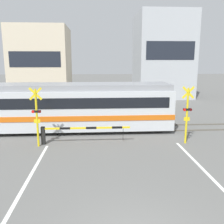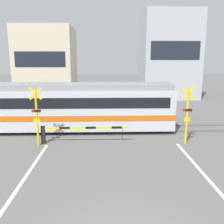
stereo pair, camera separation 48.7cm
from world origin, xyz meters
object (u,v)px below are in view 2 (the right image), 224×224
object	(u,v)px
commuter_train	(23,106)
pedestrian	(103,103)
crossing_signal_right	(187,113)
crossing_barrier_far	(140,110)
crossing_signal_left	(37,114)
crossing_barrier_near	(70,131)

from	to	relation	value
commuter_train	pedestrian	bearing A→B (deg)	45.73
crossing_signal_right	pedestrian	world-z (taller)	crossing_signal_right
commuter_train	pedestrian	xyz separation A→B (m)	(5.15, 5.28, -0.73)
commuter_train	crossing_barrier_far	xyz separation A→B (m)	(8.08, 2.95, -0.92)
crossing_signal_left	pedestrian	bearing A→B (deg)	67.66
crossing_barrier_far	crossing_signal_right	xyz separation A→B (m)	(1.67, -6.08, 1.03)
crossing_signal_left	pedestrian	xyz separation A→B (m)	(3.46, 8.41, -0.85)
crossing_signal_right	crossing_barrier_near	bearing A→B (deg)	177.15
pedestrian	commuter_train	bearing A→B (deg)	-134.27
crossing_barrier_near	crossing_signal_right	xyz separation A→B (m)	(6.38, -0.32, 1.03)
crossing_barrier_near	pedestrian	size ratio (longest dim) A/B	3.07
crossing_barrier_near	pedestrian	world-z (taller)	pedestrian
crossing_barrier_near	crossing_signal_left	size ratio (longest dim) A/B	1.53
crossing_barrier_near	crossing_barrier_far	size ratio (longest dim) A/B	1.00
crossing_signal_right	commuter_train	bearing A→B (deg)	162.21
crossing_barrier_far	crossing_signal_right	size ratio (longest dim) A/B	1.53
crossing_barrier_far	crossing_signal_left	distance (m)	8.88
crossing_barrier_near	crossing_barrier_far	xyz separation A→B (m)	(4.72, 5.76, 0.00)
crossing_barrier_near	crossing_signal_left	bearing A→B (deg)	-169.23
crossing_signal_left	crossing_signal_right	distance (m)	8.05
crossing_signal_right	crossing_signal_left	bearing A→B (deg)	180.00
commuter_train	crossing_signal_right	size ratio (longest dim) A/B	6.07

